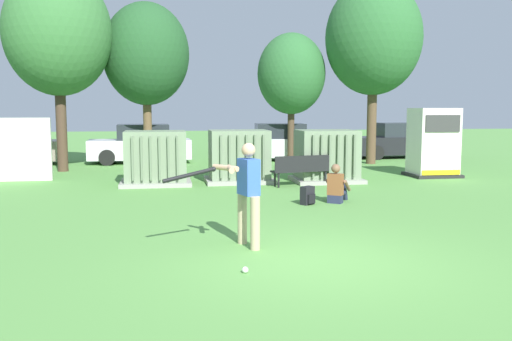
{
  "coord_description": "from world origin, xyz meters",
  "views": [
    {
      "loc": [
        -2.25,
        -7.98,
        2.32
      ],
      "look_at": [
        -0.35,
        3.5,
        1.0
      ],
      "focal_mm": 39.03,
      "sensor_mm": 36.0,
      "label": 1
    }
  ],
  "objects_px": {
    "sports_ball": "(245,270)",
    "seated_spectator": "(337,187)",
    "transformer_west": "(156,159)",
    "parked_car_right_of_center": "(277,143)",
    "parked_car_left_of_center": "(141,145)",
    "park_bench": "(302,168)",
    "parked_car_rightmost": "(396,141)",
    "backpack": "(308,196)",
    "transformer_mid_east": "(327,157)",
    "generator_enclosure": "(433,143)",
    "parked_car_leftmost": "(7,146)",
    "batter": "(245,189)",
    "transformer_mid_west": "(239,157)"
  },
  "relations": [
    {
      "from": "batter",
      "to": "sports_ball",
      "type": "height_order",
      "value": "batter"
    },
    {
      "from": "transformer_mid_east",
      "to": "parked_car_rightmost",
      "type": "distance_m",
      "value": 9.42
    },
    {
      "from": "parked_car_left_of_center",
      "to": "park_bench",
      "type": "bearing_deg",
      "value": -57.77
    },
    {
      "from": "parked_car_leftmost",
      "to": "backpack",
      "type": "bearing_deg",
      "value": -48.8
    },
    {
      "from": "park_bench",
      "to": "transformer_mid_east",
      "type": "bearing_deg",
      "value": 40.12
    },
    {
      "from": "transformer_mid_west",
      "to": "park_bench",
      "type": "distance_m",
      "value": 2.11
    },
    {
      "from": "seated_spectator",
      "to": "parked_car_leftmost",
      "type": "distance_m",
      "value": 15.11
    },
    {
      "from": "sports_ball",
      "to": "seated_spectator",
      "type": "height_order",
      "value": "seated_spectator"
    },
    {
      "from": "generator_enclosure",
      "to": "backpack",
      "type": "relative_size",
      "value": 5.23
    },
    {
      "from": "batter",
      "to": "parked_car_rightmost",
      "type": "xyz_separation_m",
      "value": [
        9.3,
        15.34,
        -0.22
      ]
    },
    {
      "from": "generator_enclosure",
      "to": "parked_car_left_of_center",
      "type": "distance_m",
      "value": 11.77
    },
    {
      "from": "transformer_west",
      "to": "generator_enclosure",
      "type": "relative_size",
      "value": 0.91
    },
    {
      "from": "batter",
      "to": "parked_car_left_of_center",
      "type": "height_order",
      "value": "batter"
    },
    {
      "from": "transformer_west",
      "to": "parked_car_left_of_center",
      "type": "xyz_separation_m",
      "value": [
        -0.71,
        6.84,
        -0.04
      ]
    },
    {
      "from": "batter",
      "to": "parked_car_leftmost",
      "type": "bearing_deg",
      "value": 117.17
    },
    {
      "from": "transformer_mid_east",
      "to": "parked_car_left_of_center",
      "type": "height_order",
      "value": "same"
    },
    {
      "from": "transformer_west",
      "to": "sports_ball",
      "type": "xyz_separation_m",
      "value": [
        1.36,
        -9.41,
        -0.74
      ]
    },
    {
      "from": "park_bench",
      "to": "backpack",
      "type": "distance_m",
      "value": 3.18
    },
    {
      "from": "backpack",
      "to": "parked_car_right_of_center",
      "type": "bearing_deg",
      "value": 82.14
    },
    {
      "from": "sports_ball",
      "to": "generator_enclosure",
      "type": "bearing_deg",
      "value": 51.67
    },
    {
      "from": "seated_spectator",
      "to": "parked_car_rightmost",
      "type": "bearing_deg",
      "value": 60.38
    },
    {
      "from": "sports_ball",
      "to": "parked_car_right_of_center",
      "type": "height_order",
      "value": "parked_car_right_of_center"
    },
    {
      "from": "park_bench",
      "to": "sports_ball",
      "type": "height_order",
      "value": "park_bench"
    },
    {
      "from": "transformer_mid_east",
      "to": "generator_enclosure",
      "type": "height_order",
      "value": "generator_enclosure"
    },
    {
      "from": "sports_ball",
      "to": "parked_car_left_of_center",
      "type": "xyz_separation_m",
      "value": [
        -2.07,
        16.25,
        0.71
      ]
    },
    {
      "from": "park_bench",
      "to": "parked_car_left_of_center",
      "type": "height_order",
      "value": "parked_car_left_of_center"
    },
    {
      "from": "park_bench",
      "to": "generator_enclosure",
      "type": "bearing_deg",
      "value": 17.62
    },
    {
      "from": "transformer_mid_east",
      "to": "generator_enclosure",
      "type": "xyz_separation_m",
      "value": [
        3.92,
        0.71,
        0.35
      ]
    },
    {
      "from": "generator_enclosure",
      "to": "transformer_mid_east",
      "type": "bearing_deg",
      "value": -169.71
    },
    {
      "from": "parked_car_rightmost",
      "to": "park_bench",
      "type": "bearing_deg",
      "value": -128.07
    },
    {
      "from": "batter",
      "to": "sports_ball",
      "type": "bearing_deg",
      "value": -98.52
    },
    {
      "from": "sports_ball",
      "to": "parked_car_right_of_center",
      "type": "xyz_separation_m",
      "value": [
        3.82,
        16.41,
        0.71
      ]
    },
    {
      "from": "park_bench",
      "to": "sports_ball",
      "type": "bearing_deg",
      "value": -109.16
    },
    {
      "from": "parked_car_leftmost",
      "to": "parked_car_right_of_center",
      "type": "relative_size",
      "value": 0.98
    },
    {
      "from": "transformer_mid_west",
      "to": "park_bench",
      "type": "bearing_deg",
      "value": -35.29
    },
    {
      "from": "transformer_mid_west",
      "to": "parked_car_leftmost",
      "type": "relative_size",
      "value": 0.5
    },
    {
      "from": "parked_car_left_of_center",
      "to": "parked_car_rightmost",
      "type": "bearing_deg",
      "value": 2.71
    },
    {
      "from": "parked_car_left_of_center",
      "to": "transformer_west",
      "type": "bearing_deg",
      "value": -84.07
    },
    {
      "from": "transformer_west",
      "to": "seated_spectator",
      "type": "bearing_deg",
      "value": -41.91
    },
    {
      "from": "transformer_west",
      "to": "batter",
      "type": "bearing_deg",
      "value": -78.75
    },
    {
      "from": "sports_ball",
      "to": "parked_car_rightmost",
      "type": "relative_size",
      "value": 0.02
    },
    {
      "from": "parked_car_right_of_center",
      "to": "parked_car_rightmost",
      "type": "xyz_separation_m",
      "value": [
        5.69,
        0.39,
        0.0
      ]
    },
    {
      "from": "transformer_west",
      "to": "parked_car_right_of_center",
      "type": "distance_m",
      "value": 8.71
    },
    {
      "from": "sports_ball",
      "to": "backpack",
      "type": "bearing_deg",
      "value": 66.53
    },
    {
      "from": "batter",
      "to": "sports_ball",
      "type": "xyz_separation_m",
      "value": [
        -0.22,
        -1.46,
        -0.93
      ]
    },
    {
      "from": "transformer_west",
      "to": "transformer_mid_east",
      "type": "bearing_deg",
      "value": -2.17
    },
    {
      "from": "sports_ball",
      "to": "batter",
      "type": "bearing_deg",
      "value": 81.48
    },
    {
      "from": "transformer_west",
      "to": "parked_car_rightmost",
      "type": "bearing_deg",
      "value": 34.16
    },
    {
      "from": "sports_ball",
      "to": "backpack",
      "type": "height_order",
      "value": "backpack"
    },
    {
      "from": "batter",
      "to": "parked_car_leftmost",
      "type": "distance_m",
      "value": 16.71
    }
  ]
}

